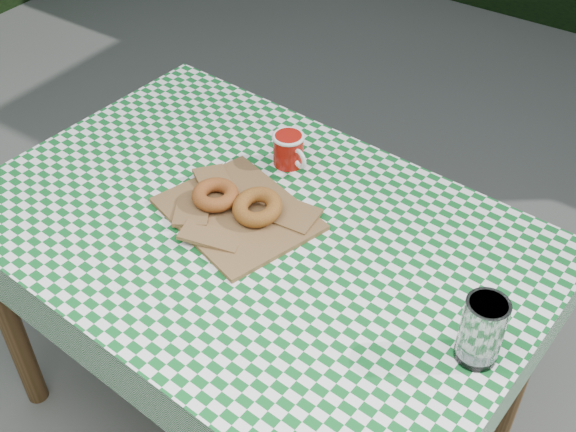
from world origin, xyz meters
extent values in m
plane|color=#5B5B55|center=(0.00, 0.00, 0.00)|extent=(60.00, 60.00, 0.00)
cube|color=#53371C|center=(-0.05, -0.08, 0.38)|extent=(1.33, 0.94, 0.75)
cube|color=#0E5C21|center=(-0.05, -0.08, 0.75)|extent=(1.35, 0.96, 0.01)
cube|color=brown|center=(-0.11, -0.07, 0.76)|extent=(0.40, 0.36, 0.02)
torus|color=brown|center=(-0.17, -0.07, 0.79)|extent=(0.12, 0.12, 0.03)
torus|color=#935F1E|center=(-0.06, -0.05, 0.79)|extent=(0.13, 0.13, 0.04)
cylinder|color=silver|center=(0.50, -0.14, 0.83)|extent=(0.10, 0.10, 0.15)
camera|label=1|loc=(0.69, -1.03, 1.84)|focal=44.64mm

